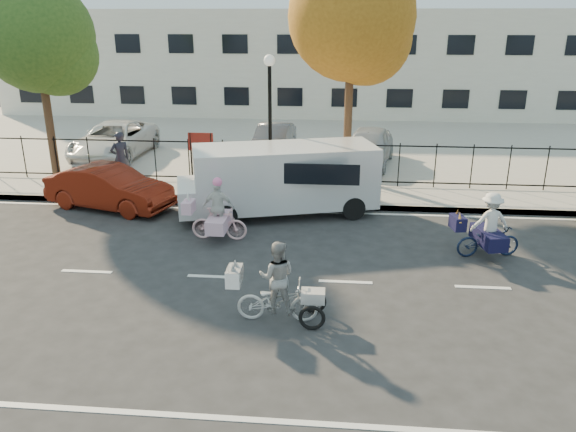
# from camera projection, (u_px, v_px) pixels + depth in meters

# --- Properties ---
(ground) EXTENTS (120.00, 120.00, 0.00)m
(ground) POSITION_uv_depth(u_px,v_px,m) (214.00, 277.00, 12.80)
(ground) COLOR #333334
(road_markings) EXTENTS (60.00, 9.52, 0.01)m
(road_markings) POSITION_uv_depth(u_px,v_px,m) (214.00, 277.00, 12.80)
(road_markings) COLOR silver
(road_markings) RESTS_ON ground
(curb) EXTENTS (60.00, 0.10, 0.15)m
(curb) POSITION_uv_depth(u_px,v_px,m) (248.00, 204.00, 17.51)
(curb) COLOR #A8A399
(curb) RESTS_ON ground
(sidewalk) EXTENTS (60.00, 2.20, 0.15)m
(sidewalk) POSITION_uv_depth(u_px,v_px,m) (253.00, 194.00, 18.50)
(sidewalk) COLOR #A8A399
(sidewalk) RESTS_ON ground
(parking_lot) EXTENTS (60.00, 15.60, 0.15)m
(parking_lot) POSITION_uv_depth(u_px,v_px,m) (281.00, 139.00, 26.85)
(parking_lot) COLOR #A8A399
(parking_lot) RESTS_ON ground
(iron_fence) EXTENTS (58.00, 0.06, 1.50)m
(iron_fence) POSITION_uv_depth(u_px,v_px,m) (257.00, 162.00, 19.25)
(iron_fence) COLOR black
(iron_fence) RESTS_ON sidewalk
(building) EXTENTS (34.00, 10.00, 6.00)m
(building) POSITION_uv_depth(u_px,v_px,m) (297.00, 60.00, 35.25)
(building) COLOR silver
(building) RESTS_ON ground
(lamppost) EXTENTS (0.36, 0.36, 4.33)m
(lamppost) POSITION_uv_depth(u_px,v_px,m) (270.00, 98.00, 18.09)
(lamppost) COLOR black
(lamppost) RESTS_ON sidewalk
(street_sign) EXTENTS (0.85, 0.06, 1.80)m
(street_sign) POSITION_uv_depth(u_px,v_px,m) (201.00, 148.00, 18.86)
(street_sign) COLOR black
(street_sign) RESTS_ON sidewalk
(zebra_trike) EXTENTS (1.91, 0.72, 1.65)m
(zebra_trike) POSITION_uv_depth(u_px,v_px,m) (278.00, 291.00, 10.77)
(zebra_trike) COLOR silver
(zebra_trike) RESTS_ON ground
(unicorn_bike) EXTENTS (1.69, 1.17, 1.71)m
(unicorn_bike) POSITION_uv_depth(u_px,v_px,m) (218.00, 217.00, 14.74)
(unicorn_bike) COLOR #FDC0C6
(unicorn_bike) RESTS_ON ground
(bull_bike) EXTENTS (1.81, 1.26, 1.64)m
(bull_bike) POSITION_uv_depth(u_px,v_px,m) (488.00, 231.00, 13.70)
(bull_bike) COLOR #0F1932
(bull_bike) RESTS_ON ground
(white_van) EXTENTS (6.19, 3.33, 2.06)m
(white_van) POSITION_uv_depth(u_px,v_px,m) (281.00, 177.00, 16.55)
(white_van) COLOR white
(white_van) RESTS_ON ground
(red_sedan) EXTENTS (4.23, 2.49, 1.32)m
(red_sedan) POSITION_uv_depth(u_px,v_px,m) (110.00, 188.00, 17.16)
(red_sedan) COLOR #63180B
(red_sedan) RESTS_ON ground
(pedestrian) EXTENTS (0.78, 0.76, 1.81)m
(pedestrian) POSITION_uv_depth(u_px,v_px,m) (120.00, 158.00, 19.16)
(pedestrian) COLOR black
(pedestrian) RESTS_ON sidewalk
(lot_car_b) EXTENTS (2.47, 5.14, 1.41)m
(lot_car_b) POSITION_uv_depth(u_px,v_px,m) (114.00, 140.00, 22.80)
(lot_car_b) COLOR silver
(lot_car_b) RESTS_ON parking_lot
(lot_car_c) EXTENTS (1.63, 3.91, 1.26)m
(lot_car_c) POSITION_uv_depth(u_px,v_px,m) (273.00, 140.00, 23.18)
(lot_car_c) COLOR #51535A
(lot_car_c) RESTS_ON parking_lot
(lot_car_d) EXTENTS (2.41, 4.43, 1.43)m
(lot_car_d) POSITION_uv_depth(u_px,v_px,m) (368.00, 146.00, 21.71)
(lot_car_d) COLOR #ABAFB3
(lot_car_d) RESTS_ON parking_lot
(tree_west) EXTENTS (3.76, 3.76, 6.89)m
(tree_west) POSITION_uv_depth(u_px,v_px,m) (43.00, 41.00, 18.70)
(tree_west) COLOR #442D1D
(tree_west) RESTS_ON ground
(tree_mid) EXTENTS (4.20, 4.20, 7.70)m
(tree_mid) POSITION_uv_depth(u_px,v_px,m) (356.00, 23.00, 18.42)
(tree_mid) COLOR #442D1D
(tree_mid) RESTS_ON ground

